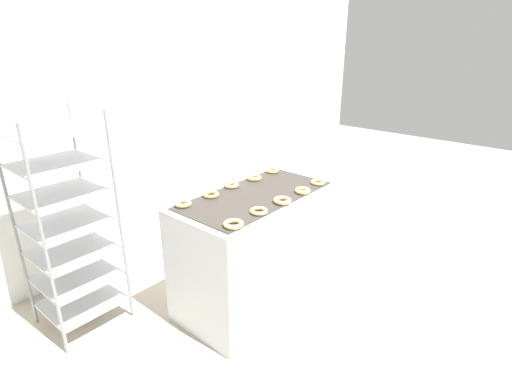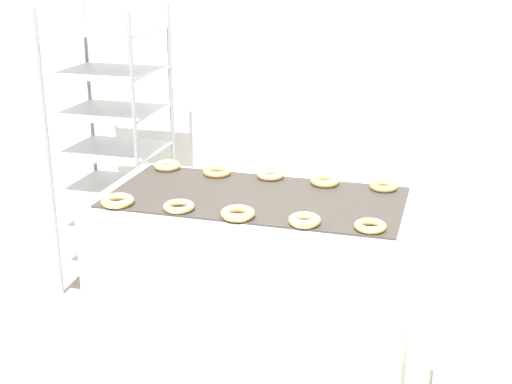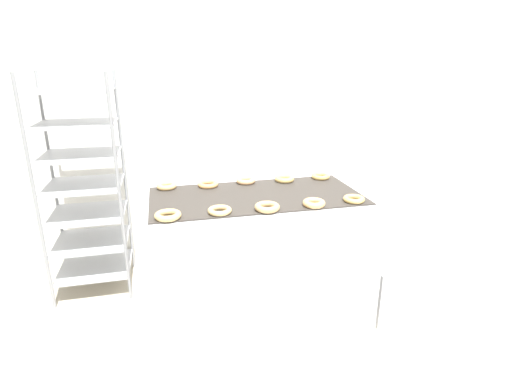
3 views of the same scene
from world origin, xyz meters
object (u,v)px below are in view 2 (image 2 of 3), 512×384
at_px(donut_near_leftmost, 117,201).
at_px(donut_far_rightmost, 384,186).
at_px(donut_near_right, 305,220).
at_px(donut_far_left, 217,172).
at_px(baking_rack_cart, 113,150).
at_px(donut_far_center, 270,175).
at_px(donut_near_rightmost, 370,226).
at_px(donut_far_leftmost, 167,166).
at_px(donut_near_left, 179,206).
at_px(fryer_machine, 256,297).
at_px(donut_far_right, 325,181).
at_px(donut_near_center, 238,213).

height_order(donut_near_leftmost, donut_far_rightmost, donut_near_leftmost).
bearing_deg(donut_near_right, donut_far_left, 136.76).
bearing_deg(donut_near_leftmost, baking_rack_cart, 117.97).
bearing_deg(donut_far_center, donut_near_leftmost, -135.08).
xyz_separation_m(donut_near_rightmost, donut_far_leftmost, (-1.05, 0.51, 0.00)).
bearing_deg(donut_far_leftmost, donut_near_rightmost, -25.76).
xyz_separation_m(baking_rack_cart, donut_far_left, (0.87, -0.62, 0.13)).
height_order(donut_near_left, donut_far_center, donut_far_center).
relative_size(fryer_machine, donut_near_left, 10.63).
relative_size(donut_near_leftmost, donut_far_left, 1.06).
height_order(donut_near_leftmost, donut_far_leftmost, same).
bearing_deg(donut_near_right, donut_far_leftmost, 146.70).
relative_size(donut_far_leftmost, donut_far_left, 0.96).
xyz_separation_m(donut_near_right, donut_far_right, (-0.02, 0.50, -0.00)).
relative_size(baking_rack_cart, donut_far_rightmost, 13.58).
bearing_deg(donut_near_rightmost, donut_far_rightmost, 90.63).
height_order(donut_near_right, donut_far_leftmost, same).
xyz_separation_m(donut_far_left, donut_far_rightmost, (0.78, 0.01, 0.00)).
xyz_separation_m(donut_near_leftmost, donut_far_right, (0.79, 0.50, 0.00)).
distance_m(donut_far_leftmost, donut_far_left, 0.26).
relative_size(donut_near_right, donut_far_leftmost, 1.00).
bearing_deg(donut_near_leftmost, donut_near_center, -0.35).
bearing_deg(donut_far_right, donut_near_left, -136.51).
relative_size(donut_far_leftmost, donut_far_right, 0.96).
relative_size(donut_far_left, donut_far_right, 1.00).
bearing_deg(fryer_machine, donut_far_right, 43.35).
relative_size(donut_near_left, donut_far_left, 0.99).
xyz_separation_m(donut_near_center, donut_near_right, (0.27, 0.00, -0.00)).
distance_m(donut_near_rightmost, donut_far_right, 0.56).
distance_m(donut_far_leftmost, donut_far_rightmost, 1.05).
bearing_deg(donut_far_right, donut_far_center, 175.01).
height_order(donut_near_left, donut_near_center, donut_near_center).
distance_m(donut_near_center, donut_near_right, 0.27).
xyz_separation_m(donut_near_left, donut_far_rightmost, (0.78, 0.50, 0.00)).
distance_m(donut_near_left, donut_near_center, 0.26).
height_order(donut_near_right, donut_far_center, donut_near_right).
bearing_deg(fryer_machine, donut_far_left, 137.30).
height_order(baking_rack_cart, donut_near_center, baking_rack_cart).
relative_size(fryer_machine, donut_far_center, 10.81).
bearing_deg(donut_far_center, donut_far_right, -4.99).
relative_size(donut_near_left, donut_near_center, 0.94).
bearing_deg(donut_near_left, donut_far_center, 63.72).
relative_size(donut_near_center, donut_far_center, 1.09).
distance_m(donut_near_leftmost, donut_near_left, 0.27).
xyz_separation_m(donut_far_left, donut_far_center, (0.26, 0.02, 0.00)).
xyz_separation_m(donut_far_leftmost, donut_far_right, (0.78, -0.02, 0.00)).
distance_m(donut_near_right, donut_far_center, 0.59).
distance_m(donut_near_right, donut_near_rightmost, 0.25).
relative_size(donut_near_leftmost, donut_near_left, 1.07).
height_order(donut_near_left, donut_far_leftmost, donut_far_leftmost).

